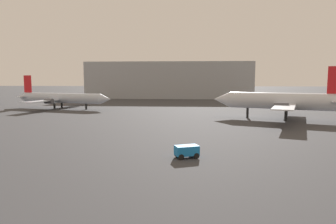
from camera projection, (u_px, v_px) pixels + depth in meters
The scene contains 4 objects.
airplane_on_taxiway at pixel (282, 101), 59.75m from camera, with size 26.88×26.22×10.42m.
airplane_distant at pixel (61, 98), 81.83m from camera, with size 29.48×23.46×8.98m.
baggage_cart at pixel (187, 151), 31.37m from camera, with size 2.71×2.11×1.30m.
terminal_building at pixel (170, 80), 128.62m from camera, with size 66.79×21.90×14.68m, color #999EA3.
Camera 1 is at (2.55, -7.72, 8.26)m, focal length 32.40 mm.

